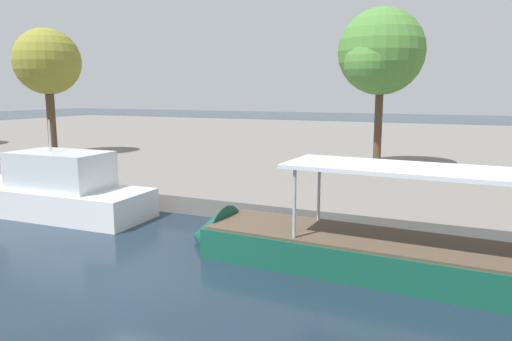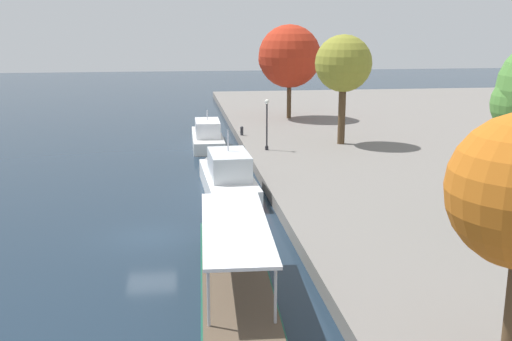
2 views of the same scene
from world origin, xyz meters
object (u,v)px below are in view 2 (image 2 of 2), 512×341
object	(u,v)px
motor_yacht_1	(227,178)
mooring_bollard_0	(242,130)
motor_yacht_0	(207,138)
tour_boat_2	(235,284)
tree_0	(343,64)
tree_2	(289,56)
lamp_post	(267,121)

from	to	relation	value
motor_yacht_1	mooring_bollard_0	bearing A→B (deg)	-11.73
motor_yacht_0	mooring_bollard_0	world-z (taller)	motor_yacht_0
tour_boat_2	tree_0	xyz separation A→B (m)	(-25.97, 11.43, 6.99)
motor_yacht_1	tour_boat_2	bearing A→B (deg)	174.26
motor_yacht_0	tour_boat_2	distance (m)	30.76
motor_yacht_1	tree_2	size ratio (longest dim) A/B	1.06
lamp_post	motor_yacht_0	bearing A→B (deg)	-146.52
tree_2	mooring_bollard_0	bearing A→B (deg)	-31.99
mooring_bollard_0	tree_0	distance (m)	11.03
motor_yacht_0	motor_yacht_1	distance (m)	15.34
lamp_post	tree_2	xyz separation A→B (m)	(-16.28, 4.72, 4.23)
mooring_bollard_0	tour_boat_2	bearing A→B (deg)	-6.82
motor_yacht_0	tour_boat_2	size ratio (longest dim) A/B	0.65
tree_0	lamp_post	bearing A→B (deg)	-74.35
tour_boat_2	tree_0	bearing A→B (deg)	-21.29
motor_yacht_0	tree_2	world-z (taller)	tree_2
tour_boat_2	mooring_bollard_0	bearing A→B (deg)	-4.35
tree_0	mooring_bollard_0	bearing A→B (deg)	-122.36
motor_yacht_1	tree_0	distance (m)	16.21
tree_0	tree_2	distance (m)	14.57
tree_2	lamp_post	bearing A→B (deg)	-16.18
motor_yacht_1	tour_boat_2	size ratio (longest dim) A/B	0.68
motor_yacht_0	tour_boat_2	xyz separation A→B (m)	(30.76, -0.57, -0.24)
tour_boat_2	tree_2	bearing A→B (deg)	-10.98
motor_yacht_1	motor_yacht_0	bearing A→B (deg)	-0.26
lamp_post	tree_0	size ratio (longest dim) A/B	0.45
lamp_post	tree_2	world-z (taller)	tree_2
mooring_bollard_0	tree_0	world-z (taller)	tree_0
motor_yacht_0	tree_2	distance (m)	14.86
motor_yacht_0	mooring_bollard_0	xyz separation A→B (m)	(-0.12, 3.12, 0.60)
motor_yacht_1	tree_2	xyz separation A→B (m)	(-25.01, 8.64, 6.51)
mooring_bollard_0	lamp_post	world-z (taller)	lamp_post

